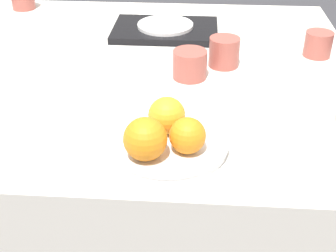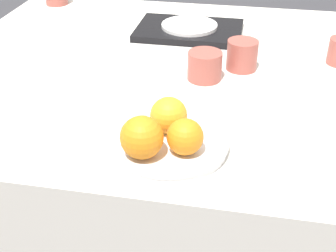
{
  "view_description": "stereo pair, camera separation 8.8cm",
  "coord_description": "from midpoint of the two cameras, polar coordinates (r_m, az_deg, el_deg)",
  "views": [
    {
      "loc": [
        0.16,
        -1.13,
        1.29
      ],
      "look_at": [
        0.11,
        -0.38,
        0.82
      ],
      "focal_mm": 50.0,
      "sensor_mm": 36.0,
      "label": 1
    },
    {
      "loc": [
        0.25,
        -1.12,
        1.29
      ],
      "look_at": [
        0.11,
        -0.38,
        0.82
      ],
      "focal_mm": 50.0,
      "sensor_mm": 36.0,
      "label": 2
    }
  ],
  "objects": [
    {
      "name": "fruit_platter",
      "position": [
        0.9,
        2.8,
        -2.07
      ],
      "size": [
        0.24,
        0.24,
        0.03
      ],
      "color": "silver",
      "rests_on": "table"
    },
    {
      "name": "orange_1",
      "position": [
        0.83,
        -0.21,
        -1.51
      ],
      "size": [
        0.08,
        0.08,
        0.08
      ],
      "color": "orange",
      "rests_on": "fruit_platter"
    },
    {
      "name": "serving_tray",
      "position": [
        1.46,
        4.37,
        11.52
      ],
      "size": [
        0.32,
        0.22,
        0.02
      ],
      "color": "black",
      "rests_on": "table"
    },
    {
      "name": "table",
      "position": [
        1.45,
        0.48,
        -6.45
      ],
      "size": [
        1.16,
        1.08,
        0.77
      ],
      "color": "silver",
      "rests_on": "ground_plane"
    },
    {
      "name": "cup_2",
      "position": [
        1.23,
        11.08,
        8.44
      ],
      "size": [
        0.08,
        0.08,
        0.08
      ],
      "color": "#9E4C42",
      "rests_on": "table"
    },
    {
      "name": "orange_2",
      "position": [
        0.9,
        2.87,
        1.23
      ],
      "size": [
        0.07,
        0.07,
        0.07
      ],
      "color": "orange",
      "rests_on": "fruit_platter"
    },
    {
      "name": "cup_3",
      "position": [
        1.16,
        6.68,
        7.24
      ],
      "size": [
        0.08,
        0.08,
        0.07
      ],
      "color": "#9E4C42",
      "rests_on": "table"
    },
    {
      "name": "side_plate",
      "position": [
        1.45,
        4.39,
        12.07
      ],
      "size": [
        0.17,
        0.17,
        0.01
      ],
      "color": "white",
      "rests_on": "serving_tray"
    },
    {
      "name": "orange_0",
      "position": [
        0.85,
        5.08,
        -1.41
      ],
      "size": [
        0.07,
        0.07,
        0.07
      ],
      "color": "orange",
      "rests_on": "fruit_platter"
    }
  ]
}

